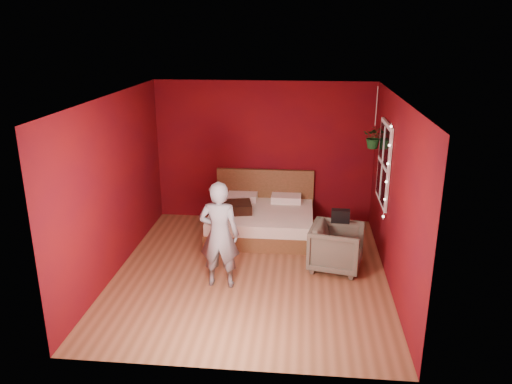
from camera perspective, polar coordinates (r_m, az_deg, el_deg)
floor at (r=7.58m, az=-0.59°, el=-9.15°), size 4.50×4.50×0.00m
room_walls at (r=6.96m, az=-0.63°, el=3.20°), size 4.04×4.54×2.62m
window at (r=7.93m, az=14.38°, el=3.18°), size 0.05×0.97×1.27m
fairy_lights at (r=7.43m, az=14.75°, el=2.13°), size 0.04×0.04×1.45m
bed at (r=8.84m, az=0.69°, el=-3.14°), size 1.80×1.53×0.99m
person at (r=6.93m, az=-4.21°, el=-4.90°), size 0.57×0.38×1.54m
armchair at (r=7.64m, az=9.17°, el=-6.25°), size 0.90×0.89×0.70m
handbag at (r=7.61m, az=9.63°, el=-2.72°), size 0.28×0.16×0.20m
throw_pillow at (r=8.63m, az=-2.11°, el=-1.75°), size 0.55×0.55×0.16m
hanging_plant at (r=8.47m, az=13.35°, el=6.14°), size 0.40×0.36×1.01m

